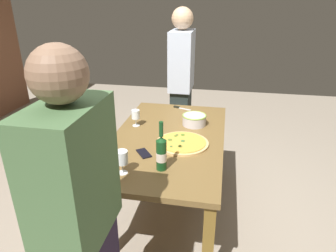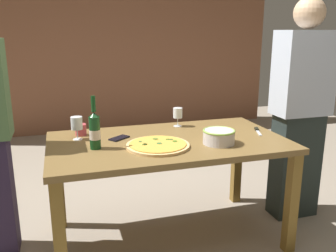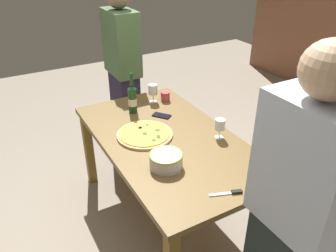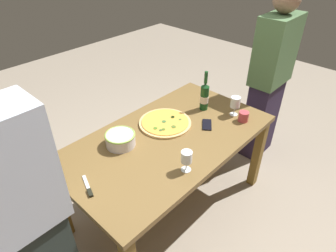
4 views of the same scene
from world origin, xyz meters
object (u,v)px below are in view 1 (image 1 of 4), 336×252
at_px(wine_glass_near_pizza, 136,115).
at_px(person_host, 81,229).
at_px(pizza, 182,143).
at_px(dining_table, 168,147).
at_px(wine_bottle, 161,153).
at_px(wine_glass_by_bottle, 122,158).
at_px(pizza_knife, 180,108).
at_px(cell_phone, 144,153).
at_px(cup_amber, 109,164).
at_px(serving_bowl, 194,119).
at_px(person_guest_left, 181,86).

bearing_deg(wine_glass_near_pizza, person_host, -173.54).
xyz_separation_m(pizza, wine_glass_near_pizza, (0.28, 0.45, 0.09)).
distance_m(dining_table, wine_bottle, 0.54).
bearing_deg(pizza, dining_table, 50.76).
relative_size(pizza, wine_glass_by_bottle, 2.55).
relative_size(dining_table, wine_bottle, 4.73).
bearing_deg(dining_table, pizza_knife, 0.87).
relative_size(pizza, person_host, 0.25).
bearing_deg(pizza_knife, wine_bottle, -177.01).
distance_m(wine_glass_near_pizza, cell_phone, 0.54).
distance_m(pizza, cup_amber, 0.62).
distance_m(serving_bowl, pizza_knife, 0.45).
xyz_separation_m(pizza, cell_phone, (-0.21, 0.25, -0.01)).
bearing_deg(person_host, cell_phone, 4.76).
relative_size(dining_table, serving_bowl, 7.48).
distance_m(wine_glass_near_pizza, person_guest_left, 0.95).
height_order(wine_glass_near_pizza, person_host, person_host).
relative_size(wine_glass_near_pizza, person_host, 0.09).
xyz_separation_m(wine_glass_near_pizza, cup_amber, (-0.74, -0.03, -0.06)).
distance_m(cup_amber, cell_phone, 0.30).
relative_size(pizza, cell_phone, 2.84).
distance_m(wine_glass_near_pizza, pizza_knife, 0.61).
distance_m(cup_amber, person_host, 0.66).
bearing_deg(wine_glass_by_bottle, wine_glass_near_pizza, 10.21).
bearing_deg(cup_amber, wine_glass_by_bottle, -105.73).
height_order(person_host, person_guest_left, person_guest_left).
height_order(serving_bowl, wine_glass_near_pizza, wine_glass_near_pizza).
xyz_separation_m(dining_table, pizza, (-0.11, -0.13, 0.10)).
height_order(dining_table, cell_phone, cell_phone).
distance_m(person_host, person_guest_left, 2.30).
distance_m(dining_table, person_guest_left, 1.11).
xyz_separation_m(wine_glass_near_pizza, wine_glass_by_bottle, (-0.77, -0.14, 0.01)).
distance_m(wine_glass_by_bottle, person_host, 0.62).
bearing_deg(serving_bowl, wine_bottle, 170.74).
height_order(serving_bowl, person_host, person_host).
bearing_deg(person_guest_left, pizza, 6.00).
bearing_deg(cup_amber, wine_glass_near_pizza, 2.61).
height_order(dining_table, wine_bottle, wine_bottle).
bearing_deg(wine_bottle, person_host, 163.16).
height_order(wine_glass_by_bottle, person_host, person_host).
bearing_deg(person_host, person_guest_left, 5.07).
distance_m(serving_bowl, wine_glass_near_pizza, 0.52).
distance_m(dining_table, wine_glass_by_bottle, 0.65).
bearing_deg(pizza_knife, pizza, -169.92).
distance_m(wine_glass_near_pizza, wine_glass_by_bottle, 0.78).
distance_m(wine_bottle, person_host, 0.75).
height_order(dining_table, wine_glass_by_bottle, wine_glass_by_bottle).
distance_m(pizza_knife, person_host, 1.92).
bearing_deg(wine_glass_near_pizza, person_guest_left, -16.21).
bearing_deg(wine_glass_near_pizza, serving_bowl, -76.67).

